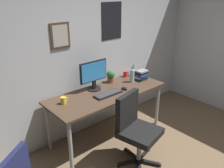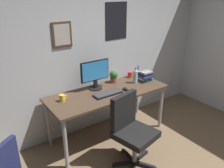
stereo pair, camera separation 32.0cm
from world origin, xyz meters
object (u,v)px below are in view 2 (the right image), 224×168
office_chair (131,127)px  book_stack_left (146,76)px  coffee_mug_near (130,74)px  pen_cup (138,73)px  water_bottle (135,76)px  monitor (95,74)px  potted_plant (114,76)px  keyboard (108,94)px  computer_mouse (126,89)px  coffee_mug_far (62,98)px

office_chair → book_stack_left: bearing=38.0°
coffee_mug_near → pen_cup: size_ratio=0.58×
water_bottle → coffee_mug_near: size_ratio=2.17×
water_bottle → coffee_mug_near: water_bottle is taller
office_chair → monitor: bearing=89.5°
water_bottle → pen_cup: 0.30m
coffee_mug_near → potted_plant: potted_plant is taller
book_stack_left → keyboard: bearing=-173.1°
computer_mouse → water_bottle: (0.30, 0.14, 0.09)m
office_chair → monitor: monitor is taller
keyboard → book_stack_left: (0.81, 0.10, 0.06)m
coffee_mug_far → pen_cup: 1.45m
office_chair → keyboard: bearing=85.7°
monitor → keyboard: (0.04, -0.28, -0.23)m
book_stack_left → office_chair: bearing=-142.0°
potted_plant → pen_cup: pen_cup is taller
coffee_mug_near → coffee_mug_far: 1.32m
office_chair → book_stack_left: (0.85, 0.67, 0.30)m
office_chair → coffee_mug_near: bearing=51.5°
coffee_mug_near → office_chair: bearing=-128.5°
water_bottle → keyboard: bearing=-168.8°
coffee_mug_near → pen_cup: pen_cup is taller
monitor → computer_mouse: monitor is taller
water_bottle → coffee_mug_far: size_ratio=2.30×
computer_mouse → water_bottle: water_bottle is taller
monitor → coffee_mug_far: 0.62m
computer_mouse → pen_cup: 0.62m
office_chair → monitor: size_ratio=2.07×
computer_mouse → potted_plant: (0.04, 0.36, 0.09)m
potted_plant → monitor: bearing=-172.0°
potted_plant → coffee_mug_far: bearing=-170.5°
coffee_mug_far → potted_plant: potted_plant is taller
potted_plant → book_stack_left: potted_plant is taller
computer_mouse → book_stack_left: book_stack_left is taller
potted_plant → book_stack_left: 0.53m
potted_plant → office_chair: bearing=-112.8°
monitor → water_bottle: bearing=-14.2°
pen_cup → coffee_mug_near: bearing=159.3°
computer_mouse → coffee_mug_near: (0.39, 0.38, 0.03)m
office_chair → pen_cup: size_ratio=4.75×
keyboard → coffee_mug_far: (-0.61, 0.17, 0.03)m
monitor → pen_cup: bearing=1.8°
pen_cup → computer_mouse: bearing=-147.8°
keyboard → coffee_mug_far: 0.64m
office_chair → potted_plant: (0.38, 0.90, 0.33)m
coffee_mug_far → book_stack_left: size_ratio=0.48×
monitor → water_bottle: (0.64, -0.16, -0.13)m
computer_mouse → potted_plant: bearing=84.1°
coffee_mug_near → potted_plant: (-0.36, -0.03, 0.06)m
water_bottle → office_chair: bearing=-133.2°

